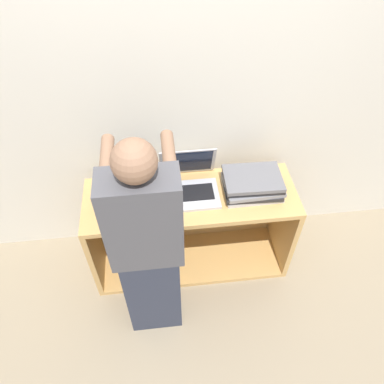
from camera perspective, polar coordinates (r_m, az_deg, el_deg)
ground_plane at (r=2.95m, az=0.40°, el=-14.11°), size 12.00×12.00×0.00m
wall_back at (r=2.45m, az=-1.17°, el=12.70°), size 8.00×0.05×2.40m
cart at (r=2.81m, az=-0.34°, el=-4.74°), size 1.43×0.50×0.75m
laptop_open at (r=2.48m, az=-0.35°, el=1.23°), size 0.37×0.36×0.28m
laptop_stack_left at (r=2.42m, az=-9.74°, el=0.13°), size 0.40×0.29×0.19m
laptop_stack_right at (r=2.50m, az=9.19°, el=1.22°), size 0.39×0.30×0.14m
person at (r=2.16m, az=-6.75°, el=-8.92°), size 0.40×0.52×1.60m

